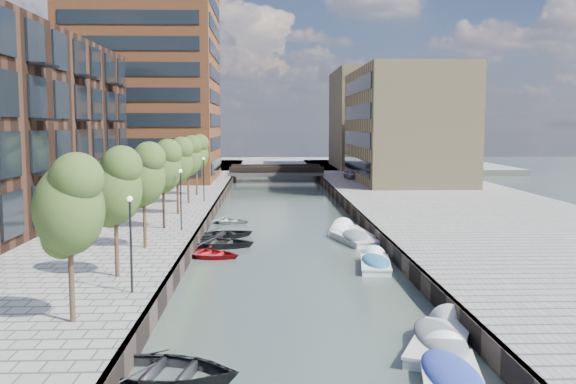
{
  "coord_description": "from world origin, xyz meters",
  "views": [
    {
      "loc": [
        -1.52,
        -18.77,
        8.08
      ],
      "look_at": [
        0.0,
        24.66,
        3.5
      ],
      "focal_mm": 40.0,
      "sensor_mm": 36.0,
      "label": 1
    }
  ],
  "objects": [
    {
      "name": "quay_right",
      "position": [
        16.0,
        40.0,
        0.5
      ],
      "size": [
        20.0,
        140.0,
        1.0
      ],
      "primitive_type": "cube",
      "color": "gray",
      "rests_on": "ground"
    },
    {
      "name": "motorboat_0",
      "position": [
        4.27,
        0.48,
        0.21
      ],
      "size": [
        2.67,
        5.39,
        1.72
      ],
      "color": "white",
      "rests_on": "ground"
    },
    {
      "name": "tree_6",
      "position": [
        -8.5,
        46.0,
        5.31
      ],
      "size": [
        2.5,
        2.5,
        5.95
      ],
      "color": "#382619",
      "rests_on": "quay_left"
    },
    {
      "name": "sloop_3",
      "position": [
        -4.82,
        33.58,
        0.0
      ],
      "size": [
        4.86,
        4.22,
        0.84
      ],
      "primitive_type": "imported",
      "rotation": [
        0.0,
        0.0,
        1.19
      ],
      "color": "#B3B3B1",
      "rests_on": "ground"
    },
    {
      "name": "sloop_4",
      "position": [
        -4.61,
        26.76,
        0.0
      ],
      "size": [
        5.47,
        4.71,
        0.95
      ],
      "primitive_type": "imported",
      "rotation": [
        0.0,
        0.0,
        1.94
      ],
      "color": "black",
      "rests_on": "ground"
    },
    {
      "name": "tan_block_near",
      "position": [
        16.0,
        62.0,
        8.0
      ],
      "size": [
        12.0,
        25.0,
        14.0
      ],
      "primitive_type": "cube",
      "color": "tan",
      "rests_on": "quay_right"
    },
    {
      "name": "tan_block_far",
      "position": [
        16.0,
        88.0,
        9.0
      ],
      "size": [
        12.0,
        20.0,
        16.0
      ],
      "primitive_type": "cube",
      "color": "tan",
      "rests_on": "quay_right"
    },
    {
      "name": "quay_wall_left",
      "position": [
        -6.1,
        40.0,
        0.5
      ],
      "size": [
        0.25,
        140.0,
        1.0
      ],
      "primitive_type": "cube",
      "color": "#332823",
      "rests_on": "ground"
    },
    {
      "name": "far_closure",
      "position": [
        0.0,
        100.0,
        0.5
      ],
      "size": [
        80.0,
        40.0,
        1.0
      ],
      "primitive_type": "cube",
      "color": "gray",
      "rests_on": "ground"
    },
    {
      "name": "sloop_1",
      "position": [
        -4.78,
        23.25,
        0.0
      ],
      "size": [
        5.51,
        4.28,
        1.05
      ],
      "primitive_type": "imported",
      "rotation": [
        0.0,
        0.0,
        1.43
      ],
      "color": "black",
      "rests_on": "ground"
    },
    {
      "name": "lamp_1",
      "position": [
        -7.2,
        24.0,
        3.51
      ],
      "size": [
        0.24,
        0.24,
        4.12
      ],
      "color": "black",
      "rests_on": "quay_left"
    },
    {
      "name": "car",
      "position": [
        9.73,
        64.37,
        1.63
      ],
      "size": [
        2.02,
        3.86,
        1.25
      ],
      "primitive_type": "imported",
      "rotation": [
        0.0,
        0.0,
        0.15
      ],
      "color": "#949598",
      "rests_on": "quay_right"
    },
    {
      "name": "quay_wall_right",
      "position": [
        6.1,
        40.0,
        0.5
      ],
      "size": [
        0.25,
        140.0,
        1.0
      ],
      "primitive_type": "cube",
      "color": "#332823",
      "rests_on": "ground"
    },
    {
      "name": "apartment_block",
      "position": [
        -20.0,
        30.0,
        8.0
      ],
      "size": [
        8.0,
        38.0,
        14.0
      ],
      "primitive_type": "cube",
      "color": "black",
      "rests_on": "quay_left"
    },
    {
      "name": "tree_0",
      "position": [
        -8.5,
        4.0,
        5.31
      ],
      "size": [
        2.5,
        2.5,
        5.95
      ],
      "color": "#382619",
      "rests_on": "quay_left"
    },
    {
      "name": "lamp_2",
      "position": [
        -7.2,
        40.0,
        3.51
      ],
      "size": [
        0.24,
        0.24,
        4.12
      ],
      "color": "black",
      "rests_on": "quay_left"
    },
    {
      "name": "motorboat_3",
      "position": [
        4.72,
        16.97,
        0.19
      ],
      "size": [
        2.18,
        4.8,
        1.54
      ],
      "color": "white",
      "rests_on": "ground"
    },
    {
      "name": "tree_1",
      "position": [
        -8.5,
        11.0,
        5.31
      ],
      "size": [
        2.5,
        2.5,
        5.95
      ],
      "color": "#382619",
      "rests_on": "quay_left"
    },
    {
      "name": "water",
      "position": [
        0.0,
        40.0,
        0.0
      ],
      "size": [
        300.0,
        300.0,
        0.0
      ],
      "primitive_type": "plane",
      "color": "#38473F",
      "rests_on": "ground"
    },
    {
      "name": "lamp_0",
      "position": [
        -7.2,
        8.0,
        3.51
      ],
      "size": [
        0.24,
        0.24,
        4.12
      ],
      "color": "black",
      "rests_on": "quay_left"
    },
    {
      "name": "tree_2",
      "position": [
        -8.5,
        18.0,
        5.31
      ],
      "size": [
        2.5,
        2.5,
        5.95
      ],
      "color": "#382619",
      "rests_on": "quay_left"
    },
    {
      "name": "sloop_0",
      "position": [
        -4.88,
        1.0,
        0.0
      ],
      "size": [
        5.75,
        4.59,
        1.06
      ],
      "primitive_type": "imported",
      "rotation": [
        0.0,
        0.0,
        1.37
      ],
      "color": "black",
      "rests_on": "ground"
    },
    {
      "name": "tree_4",
      "position": [
        -8.5,
        32.0,
        5.31
      ],
      "size": [
        2.5,
        2.5,
        5.95
      ],
      "color": "#382619",
      "rests_on": "quay_left"
    },
    {
      "name": "motorboat_1",
      "position": [
        4.91,
        3.8,
        0.21
      ],
      "size": [
        3.72,
        5.51,
        1.74
      ],
      "color": "silver",
      "rests_on": "ground"
    },
    {
      "name": "motorboat_4",
      "position": [
        4.47,
        25.0,
        0.21
      ],
      "size": [
        3.12,
        5.56,
        1.76
      ],
      "color": "white",
      "rests_on": "ground"
    },
    {
      "name": "tower",
      "position": [
        -17.0,
        65.0,
        16.0
      ],
      "size": [
        18.0,
        18.0,
        30.0
      ],
      "primitive_type": "cube",
      "color": "brown",
      "rests_on": "quay_left"
    },
    {
      "name": "tree_5",
      "position": [
        -8.5,
        39.0,
        5.31
      ],
      "size": [
        2.5,
        2.5,
        5.95
      ],
      "color": "#382619",
      "rests_on": "quay_left"
    },
    {
      "name": "motorboat_2",
      "position": [
        4.64,
        27.23,
        0.11
      ],
      "size": [
        2.59,
        5.76,
        1.86
      ],
      "color": "white",
      "rests_on": "ground"
    },
    {
      "name": "tree_3",
      "position": [
        -8.5,
        25.0,
        5.31
      ],
      "size": [
        2.5,
        2.5,
        5.95
      ],
      "color": "#382619",
      "rests_on": "quay_left"
    },
    {
      "name": "bridge",
      "position": [
        0.0,
        72.0,
        1.39
      ],
      "size": [
        13.0,
        6.0,
        1.3
      ],
      "color": "gray",
      "rests_on": "ground"
    },
    {
      "name": "sloop_2",
      "position": [
        -5.1,
        19.94,
        0.0
      ],
      "size": [
        5.07,
        4.43,
        0.88
      ],
      "primitive_type": "imported",
      "rotation": [
        0.0,
        0.0,
        1.17
      ],
      "color": "#A11118",
      "rests_on": "ground"
    }
  ]
}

